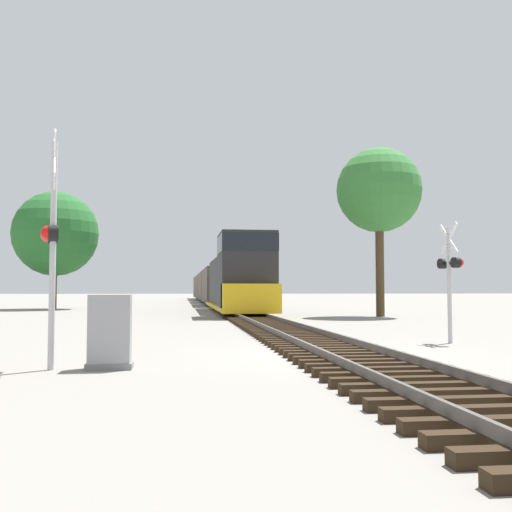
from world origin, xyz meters
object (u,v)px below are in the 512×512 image
Objects in this scene: relay_cabinet at (110,332)px; tree_far_right at (379,191)px; tree_mid_background at (56,234)px; crossing_signal_far at (450,270)px; freight_train at (214,286)px; crossing_signal_near at (51,238)px.

tree_far_right reaches higher than relay_cabinet.
tree_far_right is 26.11m from tree_mid_background.
relay_cabinet is 0.16× the size of tree_mid_background.
tree_far_right is (12.60, 20.93, 6.47)m from relay_cabinet.
tree_mid_background is at bearing 143.67° from tree_far_right.
relay_cabinet is 0.15× the size of tree_far_right.
crossing_signal_far is 17.62m from tree_far_right.
relay_cabinet is (-4.97, -53.62, -1.20)m from freight_train.
relay_cabinet is (-9.04, -4.44, -1.39)m from crossing_signal_far.
tree_far_right is (13.73, 20.94, 4.64)m from crossing_signal_near.
freight_train is at bearing 52.20° from tree_mid_background.
freight_train is at bearing 84.71° from relay_cabinet.
tree_mid_background is (-17.45, 31.94, 3.80)m from crossing_signal_far.
tree_far_right is (7.64, -32.69, 5.27)m from freight_train.
freight_train is at bearing 103.15° from tree_far_right.
crossing_signal_near reaches higher than crossing_signal_far.
tree_far_right is at bearing -19.22° from crossing_signal_far.
tree_mid_background reaches higher than crossing_signal_far.
tree_far_right is at bearing -76.85° from freight_train.
freight_train is at bearing -2.30° from crossing_signal_far.
tree_far_right is at bearing 134.23° from crossing_signal_near.
crossing_signal_near is 3.19× the size of relay_cabinet.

